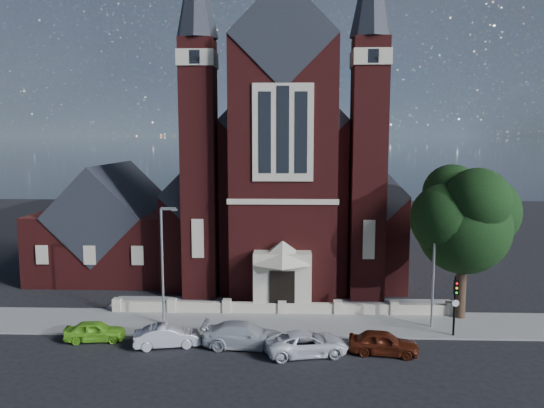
{
  "coord_description": "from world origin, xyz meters",
  "views": [
    {
      "loc": [
        0.53,
        -30.36,
        12.75
      ],
      "look_at": [
        -0.92,
        12.0,
        7.31
      ],
      "focal_mm": 35.0,
      "sensor_mm": 36.0,
      "label": 1
    }
  ],
  "objects_px": {
    "street_tree": "(467,222)",
    "car_lime_van": "(95,331)",
    "parish_hall": "(114,230)",
    "car_white_suv": "(307,343)",
    "traffic_signal": "(455,298)",
    "street_lamp_right": "(435,261)",
    "car_dark_red": "(383,343)",
    "car_silver_a": "(167,336)",
    "street_lamp_left": "(164,259)",
    "car_silver_b": "(245,335)",
    "church": "(285,182)"
  },
  "relations": [
    {
      "from": "street_tree",
      "to": "car_lime_van",
      "type": "xyz_separation_m",
      "value": [
        -24.24,
        -4.59,
        -6.33
      ]
    },
    {
      "from": "parish_hall",
      "to": "car_lime_van",
      "type": "relative_size",
      "value": 3.28
    },
    {
      "from": "car_white_suv",
      "to": "traffic_signal",
      "type": "bearing_deg",
      "value": -83.89
    },
    {
      "from": "car_lime_van",
      "to": "car_white_suv",
      "type": "relative_size",
      "value": 0.76
    },
    {
      "from": "street_lamp_right",
      "to": "car_dark_red",
      "type": "xyz_separation_m",
      "value": [
        -4.03,
        -4.31,
        -3.9
      ]
    },
    {
      "from": "car_dark_red",
      "to": "street_tree",
      "type": "bearing_deg",
      "value": -38.71
    },
    {
      "from": "traffic_signal",
      "to": "car_silver_a",
      "type": "distance_m",
      "value": 18.13
    },
    {
      "from": "street_tree",
      "to": "street_lamp_right",
      "type": "height_order",
      "value": "street_tree"
    },
    {
      "from": "car_dark_red",
      "to": "street_lamp_left",
      "type": "bearing_deg",
      "value": 81.55
    },
    {
      "from": "car_silver_a",
      "to": "car_silver_b",
      "type": "bearing_deg",
      "value": -101.32
    },
    {
      "from": "church",
      "to": "street_lamp_left",
      "type": "distance_m",
      "value": 20.84
    },
    {
      "from": "parish_hall",
      "to": "street_tree",
      "type": "relative_size",
      "value": 1.14
    },
    {
      "from": "street_lamp_left",
      "to": "traffic_signal",
      "type": "xyz_separation_m",
      "value": [
        18.91,
        -1.57,
        -2.02
      ]
    },
    {
      "from": "car_silver_a",
      "to": "car_white_suv",
      "type": "height_order",
      "value": "car_white_suv"
    },
    {
      "from": "church",
      "to": "car_white_suv",
      "type": "relative_size",
      "value": 7.13
    },
    {
      "from": "traffic_signal",
      "to": "car_silver_a",
      "type": "height_order",
      "value": "traffic_signal"
    },
    {
      "from": "parish_hall",
      "to": "street_lamp_left",
      "type": "distance_m",
      "value": 16.18
    },
    {
      "from": "car_dark_red",
      "to": "traffic_signal",
      "type": "bearing_deg",
      "value": -52.38
    },
    {
      "from": "street_lamp_left",
      "to": "car_silver_b",
      "type": "distance_m",
      "value": 7.76
    },
    {
      "from": "street_lamp_right",
      "to": "traffic_signal",
      "type": "distance_m",
      "value": 2.71
    },
    {
      "from": "car_lime_van",
      "to": "car_dark_red",
      "type": "distance_m",
      "value": 17.76
    },
    {
      "from": "church",
      "to": "car_silver_a",
      "type": "distance_m",
      "value": 24.78
    },
    {
      "from": "car_silver_b",
      "to": "parish_hall",
      "type": "bearing_deg",
      "value": 41.84
    },
    {
      "from": "church",
      "to": "car_lime_van",
      "type": "distance_m",
      "value": 25.86
    },
    {
      "from": "car_silver_b",
      "to": "car_silver_a",
      "type": "bearing_deg",
      "value": 94.65
    },
    {
      "from": "street_lamp_left",
      "to": "car_dark_red",
      "type": "bearing_deg",
      "value": -17.14
    },
    {
      "from": "street_tree",
      "to": "car_silver_a",
      "type": "height_order",
      "value": "street_tree"
    },
    {
      "from": "car_silver_a",
      "to": "church",
      "type": "bearing_deg",
      "value": -29.36
    },
    {
      "from": "traffic_signal",
      "to": "car_white_suv",
      "type": "bearing_deg",
      "value": -162.6
    },
    {
      "from": "traffic_signal",
      "to": "church",
      "type": "bearing_deg",
      "value": 118.2
    },
    {
      "from": "street_lamp_left",
      "to": "car_dark_red",
      "type": "distance_m",
      "value": 15.13
    },
    {
      "from": "church",
      "to": "car_lime_van",
      "type": "xyz_separation_m",
      "value": [
        -11.64,
        -21.82,
        -7.55
      ]
    },
    {
      "from": "car_silver_a",
      "to": "car_dark_red",
      "type": "distance_m",
      "value": 12.99
    },
    {
      "from": "car_lime_van",
      "to": "car_silver_b",
      "type": "bearing_deg",
      "value": -100.68
    },
    {
      "from": "traffic_signal",
      "to": "car_dark_red",
      "type": "bearing_deg",
      "value": -151.07
    },
    {
      "from": "parish_hall",
      "to": "car_silver_a",
      "type": "xyz_separation_m",
      "value": [
        9.09,
        -17.64,
        -3.35
      ]
    },
    {
      "from": "parish_hall",
      "to": "car_silver_a",
      "type": "bearing_deg",
      "value": -62.74
    },
    {
      "from": "church",
      "to": "street_lamp_right",
      "type": "xyz_separation_m",
      "value": [
        10.09,
        -18.94,
        -3.59
      ]
    },
    {
      "from": "church",
      "to": "street_tree",
      "type": "relative_size",
      "value": 3.26
    },
    {
      "from": "car_silver_a",
      "to": "car_dark_red",
      "type": "bearing_deg",
      "value": -105.3
    },
    {
      "from": "car_silver_a",
      "to": "traffic_signal",
      "type": "bearing_deg",
      "value": -95.77
    },
    {
      "from": "car_silver_a",
      "to": "street_lamp_left",
      "type": "bearing_deg",
      "value": 2.99
    },
    {
      "from": "parish_hall",
      "to": "traffic_signal",
      "type": "height_order",
      "value": "parish_hall"
    },
    {
      "from": "car_lime_van",
      "to": "car_white_suv",
      "type": "height_order",
      "value": "car_white_suv"
    },
    {
      "from": "street_lamp_left",
      "to": "street_tree",
      "type": "bearing_deg",
      "value": 4.76
    },
    {
      "from": "traffic_signal",
      "to": "car_lime_van",
      "type": "distance_m",
      "value": 22.76
    },
    {
      "from": "street_lamp_left",
      "to": "street_lamp_right",
      "type": "height_order",
      "value": "same"
    },
    {
      "from": "street_lamp_right",
      "to": "traffic_signal",
      "type": "xyz_separation_m",
      "value": [
        0.91,
        -1.57,
        -2.02
      ]
    },
    {
      "from": "street_lamp_left",
      "to": "car_white_suv",
      "type": "bearing_deg",
      "value": -25.56
    },
    {
      "from": "street_lamp_left",
      "to": "car_lime_van",
      "type": "relative_size",
      "value": 2.18
    }
  ]
}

